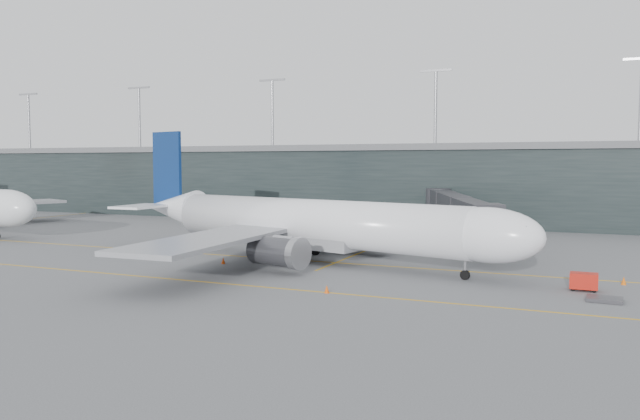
% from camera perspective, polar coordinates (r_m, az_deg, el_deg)
% --- Properties ---
extents(ground, '(320.00, 320.00, 0.00)m').
position_cam_1_polar(ground, '(78.64, -0.88, -4.19)').
color(ground, '#56565B').
rests_on(ground, ground).
extents(taxiline_a, '(160.00, 0.25, 0.02)m').
position_cam_1_polar(taxiline_a, '(75.04, -2.12, -4.59)').
color(taxiline_a, '#C89212').
rests_on(taxiline_a, ground).
extents(taxiline_b, '(160.00, 0.25, 0.02)m').
position_cam_1_polar(taxiline_b, '(61.13, -8.51, -6.69)').
color(taxiline_b, '#C89212').
rests_on(taxiline_b, ground).
extents(taxiline_lead_main, '(0.25, 60.00, 0.02)m').
position_cam_1_polar(taxiline_lead_main, '(95.61, 6.73, -2.69)').
color(taxiline_lead_main, '#C89212').
rests_on(taxiline_lead_main, ground).
extents(taxiline_lead_adj, '(0.25, 60.00, 0.02)m').
position_cam_1_polar(taxiline_lead_adj, '(140.58, -26.40, -0.88)').
color(taxiline_lead_adj, '#C89212').
rests_on(taxiline_lead_adj, ground).
extents(terminal, '(240.00, 36.00, 29.00)m').
position_cam_1_polar(terminal, '(132.98, 9.25, 2.53)').
color(terminal, black).
rests_on(terminal, ground).
extents(main_aircraft, '(56.62, 52.19, 16.07)m').
position_cam_1_polar(main_aircraft, '(73.76, -0.95, -1.22)').
color(main_aircraft, white).
rests_on(main_aircraft, ground).
extents(jet_bridge, '(19.05, 45.31, 7.16)m').
position_cam_1_polar(jet_bridge, '(97.07, 13.23, 0.50)').
color(jet_bridge, '#27272B').
rests_on(jet_bridge, ground).
extents(gse_cart, '(2.43, 1.57, 1.64)m').
position_cam_1_polar(gse_cart, '(61.96, 22.98, -5.99)').
color(gse_cart, '#B8180D').
rests_on(gse_cart, ground).
extents(baggage_dolly, '(2.95, 2.41, 0.28)m').
position_cam_1_polar(baggage_dolly, '(58.24, 24.58, -7.42)').
color(baggage_dolly, '#323136').
rests_on(baggage_dolly, ground).
extents(uld_a, '(2.19, 1.98, 1.63)m').
position_cam_1_polar(uld_a, '(88.90, -2.09, -2.65)').
color(uld_a, '#39393E').
rests_on(uld_a, ground).
extents(uld_b, '(2.20, 1.83, 1.88)m').
position_cam_1_polar(uld_b, '(90.31, 0.13, -2.45)').
color(uld_b, '#39393E').
rests_on(uld_b, ground).
extents(uld_c, '(2.06, 1.69, 1.78)m').
position_cam_1_polar(uld_c, '(87.77, 2.01, -2.68)').
color(uld_c, '#39393E').
rests_on(uld_c, ground).
extents(cone_nose, '(0.49, 0.49, 0.79)m').
position_cam_1_polar(cone_nose, '(66.63, 26.02, -5.83)').
color(cone_nose, orange).
rests_on(cone_nose, ground).
extents(cone_wing_stbd, '(0.46, 0.46, 0.73)m').
position_cam_1_polar(cone_wing_stbd, '(56.19, 0.62, -7.25)').
color(cone_wing_stbd, '#E7530C').
rests_on(cone_wing_stbd, ground).
extents(cone_wing_port, '(0.48, 0.48, 0.76)m').
position_cam_1_polar(cone_wing_port, '(84.83, 6.23, -3.33)').
color(cone_wing_port, orange).
rests_on(cone_wing_port, ground).
extents(cone_tail, '(0.47, 0.47, 0.75)m').
position_cam_1_polar(cone_tail, '(73.10, -8.84, -4.59)').
color(cone_tail, '#D3420B').
rests_on(cone_tail, ground).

